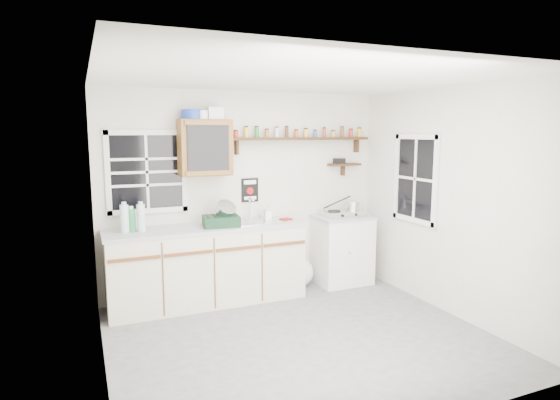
% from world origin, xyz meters
% --- Properties ---
extents(room, '(3.64, 3.24, 2.54)m').
position_xyz_m(room, '(0.00, 0.00, 1.25)').
color(room, '#515154').
rests_on(room, ground).
extents(main_cabinet, '(2.31, 0.63, 0.92)m').
position_xyz_m(main_cabinet, '(-0.58, 1.30, 0.46)').
color(main_cabinet, beige).
rests_on(main_cabinet, floor).
extents(right_cabinet, '(0.73, 0.57, 0.91)m').
position_xyz_m(right_cabinet, '(1.25, 1.32, 0.46)').
color(right_cabinet, silver).
rests_on(right_cabinet, floor).
extents(sink, '(0.52, 0.44, 0.29)m').
position_xyz_m(sink, '(-0.05, 1.30, 0.93)').
color(sink, silver).
rests_on(sink, main_cabinet).
extents(upper_cabinet, '(0.60, 0.32, 0.65)m').
position_xyz_m(upper_cabinet, '(-0.55, 1.44, 1.82)').
color(upper_cabinet, brown).
rests_on(upper_cabinet, wall_back).
extents(upper_cabinet_clutter, '(0.48, 0.24, 0.14)m').
position_xyz_m(upper_cabinet_clutter, '(-0.59, 1.44, 2.21)').
color(upper_cabinet_clutter, '#18369E').
rests_on(upper_cabinet_clutter, upper_cabinet).
extents(spice_shelf, '(1.91, 0.18, 0.35)m').
position_xyz_m(spice_shelf, '(0.72, 1.51, 1.93)').
color(spice_shelf, black).
rests_on(spice_shelf, wall_back).
extents(secondary_shelf, '(0.45, 0.16, 0.24)m').
position_xyz_m(secondary_shelf, '(1.36, 1.52, 1.58)').
color(secondary_shelf, black).
rests_on(secondary_shelf, wall_back).
extents(warning_sign, '(0.22, 0.02, 0.30)m').
position_xyz_m(warning_sign, '(0.05, 1.59, 1.28)').
color(warning_sign, black).
rests_on(warning_sign, wall_back).
extents(window_back, '(0.93, 0.03, 0.98)m').
position_xyz_m(window_back, '(-1.20, 1.59, 1.55)').
color(window_back, black).
rests_on(window_back, wall_back).
extents(window_right, '(0.03, 0.78, 1.08)m').
position_xyz_m(window_right, '(1.79, 0.55, 1.45)').
color(window_right, black).
rests_on(window_right, wall_back).
extents(water_bottles, '(0.26, 0.12, 0.34)m').
position_xyz_m(water_bottles, '(-1.41, 1.32, 1.07)').
color(water_bottles, silver).
rests_on(water_bottles, main_cabinet).
extents(dish_rack, '(0.44, 0.35, 0.31)m').
position_xyz_m(dish_rack, '(-0.41, 1.24, 1.02)').
color(dish_rack, black).
rests_on(dish_rack, main_cabinet).
extents(soap_bottle, '(0.09, 0.10, 0.19)m').
position_xyz_m(soap_bottle, '(0.20, 1.35, 1.02)').
color(soap_bottle, white).
rests_on(soap_bottle, main_cabinet).
extents(rag, '(0.16, 0.15, 0.02)m').
position_xyz_m(rag, '(0.42, 1.30, 0.93)').
color(rag, maroon).
rests_on(rag, main_cabinet).
extents(hotplate, '(0.57, 0.32, 0.08)m').
position_xyz_m(hotplate, '(1.25, 1.31, 0.95)').
color(hotplate, silver).
rests_on(hotplate, right_cabinet).
extents(saucepan, '(0.44, 0.26, 0.19)m').
position_xyz_m(saucepan, '(1.38, 1.31, 1.04)').
color(saucepan, silver).
rests_on(saucepan, hotplate).
extents(trash_bag, '(0.39, 0.35, 0.45)m').
position_xyz_m(trash_bag, '(0.67, 1.40, 0.19)').
color(trash_bag, white).
rests_on(trash_bag, floor).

